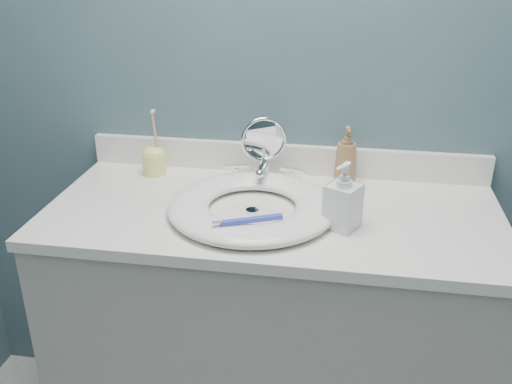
% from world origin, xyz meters
% --- Properties ---
extents(back_wall, '(2.20, 0.02, 2.40)m').
position_xyz_m(back_wall, '(0.00, 1.25, 1.20)').
color(back_wall, '#415961').
rests_on(back_wall, ground).
extents(vanity_cabinet, '(1.20, 0.55, 0.85)m').
position_xyz_m(vanity_cabinet, '(0.00, 0.97, 0.42)').
color(vanity_cabinet, '#A49F96').
rests_on(vanity_cabinet, ground).
extents(countertop, '(1.22, 0.57, 0.03)m').
position_xyz_m(countertop, '(0.00, 0.97, 0.86)').
color(countertop, white).
rests_on(countertop, vanity_cabinet).
extents(backsplash, '(1.22, 0.02, 0.09)m').
position_xyz_m(backsplash, '(0.00, 1.24, 0.93)').
color(backsplash, white).
rests_on(backsplash, countertop).
extents(basin, '(0.45, 0.45, 0.04)m').
position_xyz_m(basin, '(-0.05, 0.94, 0.90)').
color(basin, white).
rests_on(basin, countertop).
extents(drain, '(0.04, 0.04, 0.01)m').
position_xyz_m(drain, '(-0.05, 0.94, 0.88)').
color(drain, silver).
rests_on(drain, countertop).
extents(faucet, '(0.25, 0.13, 0.07)m').
position_xyz_m(faucet, '(-0.05, 1.14, 0.91)').
color(faucet, silver).
rests_on(faucet, countertop).
extents(makeup_mirror, '(0.13, 0.08, 0.20)m').
position_xyz_m(makeup_mirror, '(-0.05, 1.16, 0.99)').
color(makeup_mirror, silver).
rests_on(makeup_mirror, countertop).
extents(soap_bottle_amber, '(0.08, 0.08, 0.17)m').
position_xyz_m(soap_bottle_amber, '(0.19, 1.18, 0.97)').
color(soap_bottle_amber, olive).
rests_on(soap_bottle_amber, countertop).
extents(soap_bottle_clear, '(0.11, 0.11, 0.17)m').
position_xyz_m(soap_bottle_clear, '(0.19, 0.90, 0.97)').
color(soap_bottle_clear, silver).
rests_on(soap_bottle_clear, countertop).
extents(toothbrush_holder, '(0.07, 0.07, 0.20)m').
position_xyz_m(toothbrush_holder, '(-0.39, 1.16, 0.93)').
color(toothbrush_holder, '#ECF47A').
rests_on(toothbrush_holder, countertop).
extents(toothbrush_lying, '(0.16, 0.09, 0.02)m').
position_xyz_m(toothbrush_lying, '(-0.04, 0.81, 0.92)').
color(toothbrush_lying, '#3746C4').
rests_on(toothbrush_lying, basin).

